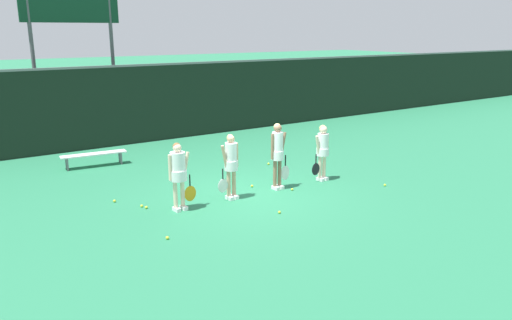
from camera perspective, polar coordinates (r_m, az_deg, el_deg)
ground_plane at (r=13.17m, az=-0.48°, el=-3.85°), size 140.00×140.00×0.00m
fence_windscreen at (r=19.36m, az=-12.83°, el=6.31°), size 60.00×0.08×2.96m
scoreboard at (r=20.22m, az=-20.39°, el=15.01°), size 3.53×0.15×5.92m
bench_courtside at (r=16.46m, az=-18.05°, el=0.53°), size 2.02×0.56×0.42m
player_0 at (r=11.84m, az=-8.87°, el=-1.24°), size 0.70×0.41×1.65m
player_1 at (r=12.51m, az=-2.90°, el=-0.21°), size 0.62×0.34×1.68m
player_2 at (r=13.29m, az=2.50°, el=1.05°), size 0.62×0.34×1.80m
player_3 at (r=14.21m, az=7.61°, el=1.38°), size 0.63×0.36×1.61m
tennis_ball_0 at (r=11.78m, az=2.69°, el=-5.98°), size 0.06×0.06×0.06m
tennis_ball_1 at (r=13.00m, az=-15.87°, el=-4.53°), size 0.07×0.07×0.07m
tennis_ball_2 at (r=15.92m, az=1.44°, el=-0.43°), size 0.07×0.07×0.07m
tennis_ball_3 at (r=14.22m, az=14.52°, el=-2.78°), size 0.07×0.07×0.07m
tennis_ball_4 at (r=13.68m, az=-0.46°, el=-2.99°), size 0.07×0.07×0.07m
tennis_ball_5 at (r=13.44m, az=4.15°, el=-3.36°), size 0.06×0.06×0.06m
tennis_ball_6 at (r=10.54m, az=-10.10°, el=-8.75°), size 0.07×0.07×0.07m
tennis_ball_7 at (r=12.36m, az=-12.43°, el=-5.31°), size 0.07×0.07×0.07m
tennis_ball_8 at (r=12.48m, az=-12.94°, el=-5.14°), size 0.07×0.07×0.07m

